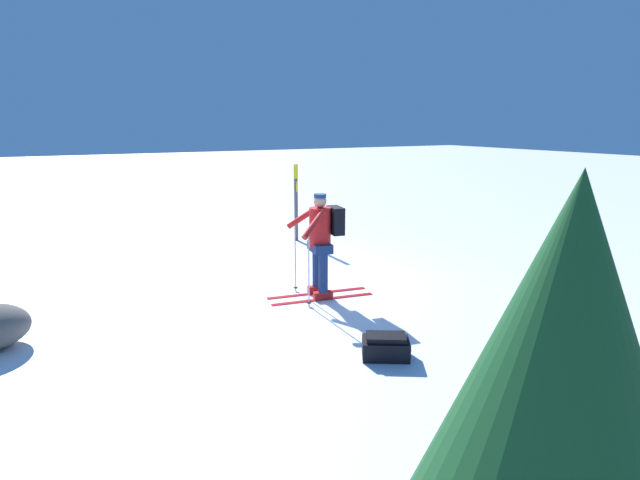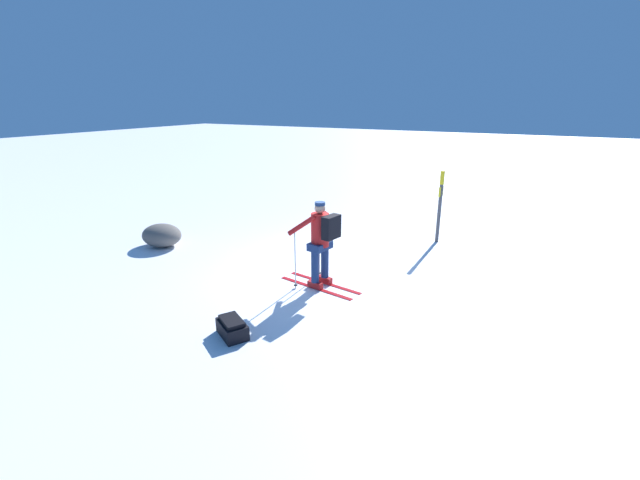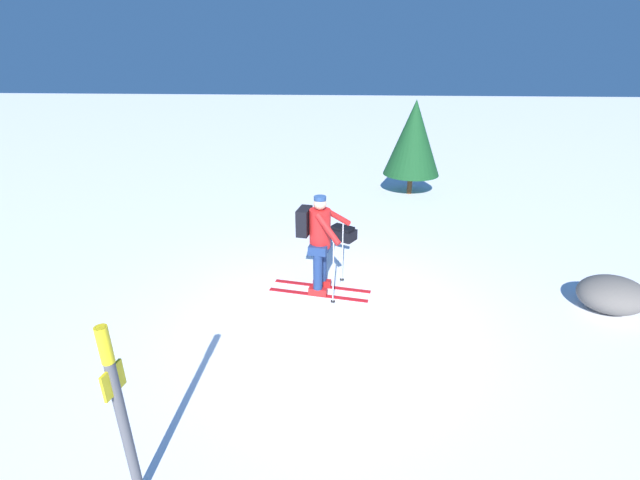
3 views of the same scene
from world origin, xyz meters
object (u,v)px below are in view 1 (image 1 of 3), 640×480
(skier, at_px, (322,238))
(pine_tree, at_px, (550,459))
(dropped_backpack, at_px, (386,347))
(trail_marker, at_px, (296,196))

(skier, distance_m, pine_tree, 6.14)
(skier, xyz_separation_m, pine_tree, (2.16, 5.71, 0.61))
(pine_tree, bearing_deg, skier, -110.71)
(dropped_backpack, height_order, trail_marker, trail_marker)
(skier, xyz_separation_m, dropped_backpack, (0.34, 2.24, -0.83))
(skier, relative_size, dropped_backpack, 2.64)
(trail_marker, xyz_separation_m, pine_tree, (3.48, 9.44, 0.52))
(dropped_backpack, height_order, pine_tree, pine_tree)
(dropped_backpack, bearing_deg, pine_tree, 62.38)
(skier, bearing_deg, trail_marker, -109.48)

